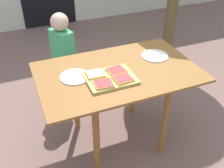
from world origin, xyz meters
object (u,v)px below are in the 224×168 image
pizza_slice_near_right (123,79)px  pizza_slice_near_left (104,84)px  cutting_board (110,78)px  pizza_slice_far_left (95,74)px  plate_white_right (155,56)px  dining_table (118,83)px  plate_white_left (75,77)px  child_left (63,54)px  pizza_slice_far_right (116,70)px

pizza_slice_near_right → pizza_slice_near_left: same height
cutting_board → pizza_slice_near_right: 0.10m
pizza_slice_far_left → plate_white_right: size_ratio=0.61×
dining_table → pizza_slice_far_left: bearing=-174.9°
dining_table → cutting_board: bearing=-138.0°
plate_white_left → dining_table: bearing=-6.7°
pizza_slice_near_right → plate_white_right: bearing=31.5°
pizza_slice_far_left → child_left: child_left is taller
pizza_slice_near_left → plate_white_right: 0.62m
dining_table → pizza_slice_far_right: (-0.02, -0.03, 0.14)m
dining_table → pizza_slice_near_right: bearing=-99.3°
pizza_slice_far_left → plate_white_right: pizza_slice_far_left is taller
plate_white_left → child_left: child_left is taller
dining_table → pizza_slice_near_right: pizza_slice_near_right is taller
dining_table → plate_white_left: (-0.34, 0.04, 0.12)m
cutting_board → pizza_slice_near_left: 0.11m
pizza_slice_near_right → child_left: child_left is taller
pizza_slice_near_right → child_left: size_ratio=0.15×
pizza_slice_near_left → cutting_board: bearing=41.5°
dining_table → pizza_slice_near_right: (-0.03, -0.15, 0.14)m
pizza_slice_near_left → plate_white_left: bearing=127.9°
plate_white_left → child_left: 0.74m
pizza_slice_far_right → pizza_slice_near_left: 0.20m
plate_white_right → plate_white_left: (-0.72, -0.06, 0.00)m
dining_table → pizza_slice_far_left: pizza_slice_far_left is taller
dining_table → pizza_slice_near_left: size_ratio=8.73×
cutting_board → child_left: size_ratio=0.36×
dining_table → child_left: (-0.27, 0.75, -0.06)m
pizza_slice_near_right → plate_white_left: bearing=148.0°
pizza_slice_near_right → plate_white_right: 0.48m
dining_table → cutting_board: (-0.10, -0.09, 0.12)m
pizza_slice_near_right → pizza_slice_far_left: 0.21m
cutting_board → pizza_slice_far_right: bearing=38.5°
pizza_slice_near_right → plate_white_right: size_ratio=0.64×
dining_table → pizza_slice_far_right: pizza_slice_far_right is taller
pizza_slice_far_left → plate_white_left: pizza_slice_far_left is taller
child_left → dining_table: bearing=-70.2°
plate_white_right → child_left: size_ratio=0.23×
pizza_slice_far_left → cutting_board: bearing=-38.2°
dining_table → plate_white_left: size_ratio=5.53×
pizza_slice_near_right → cutting_board: bearing=138.2°
pizza_slice_far_right → plate_white_left: (-0.31, 0.07, -0.02)m
pizza_slice_near_left → child_left: bearing=95.7°
pizza_slice_near_left → child_left: child_left is taller
plate_white_right → pizza_slice_far_right: bearing=-162.7°
pizza_slice_far_right → child_left: bearing=107.5°
pizza_slice_far_left → pizza_slice_far_right: bearing=-4.5°
pizza_slice_far_right → pizza_slice_far_left: (-0.17, 0.01, 0.00)m
dining_table → pizza_slice_near_left: bearing=-138.2°
pizza_slice_near_right → pizza_slice_far_left: (-0.17, 0.14, 0.00)m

